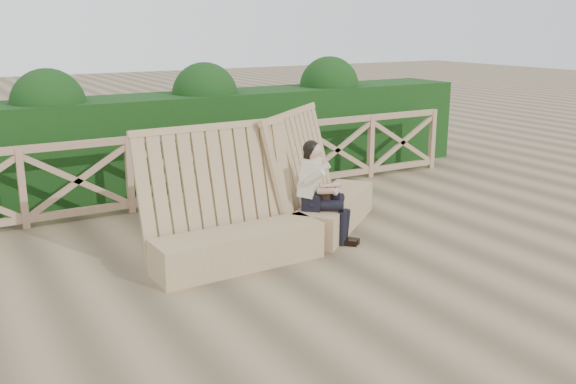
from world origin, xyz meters
TOP-DOWN VIEW (x-y plane):
  - ground at (0.00, 0.00)m, footprint 60.00×60.00m
  - bench at (0.51, 1.22)m, footprint 3.62×1.89m
  - woman at (0.90, 1.08)m, footprint 0.70×0.73m
  - guardrail at (0.00, 3.50)m, footprint 10.10×0.09m
  - hedge at (0.00, 4.70)m, footprint 12.00×1.20m

SIDE VIEW (x-z plane):
  - ground at x=0.00m, z-range 0.00..0.00m
  - bench at x=0.51m, z-range -0.39..1.16m
  - guardrail at x=0.00m, z-range 0.00..1.10m
  - woman at x=0.90m, z-range 0.05..1.32m
  - hedge at x=0.00m, z-range 0.00..1.50m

